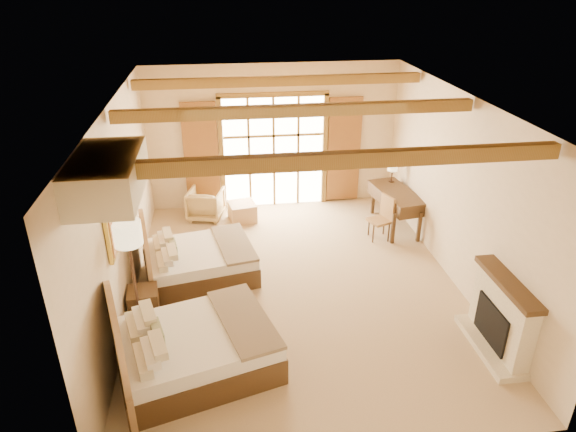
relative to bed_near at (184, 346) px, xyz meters
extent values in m
plane|color=tan|center=(1.81, 1.84, -0.41)|extent=(7.00, 7.00, 0.00)
plane|color=beige|center=(1.81, 5.34, 1.19)|extent=(5.50, 0.00, 5.50)
plane|color=beige|center=(-0.94, 1.84, 1.19)|extent=(0.00, 7.00, 7.00)
plane|color=beige|center=(4.56, 1.84, 1.19)|extent=(0.00, 7.00, 7.00)
plane|color=#B7813C|center=(1.81, 1.84, 2.79)|extent=(7.00, 7.00, 0.00)
cube|color=white|center=(1.81, 5.30, 0.84)|extent=(2.20, 0.02, 2.50)
cube|color=#8C6020|center=(0.21, 5.27, 0.84)|extent=(0.75, 0.06, 2.40)
cube|color=#8C6020|center=(3.41, 5.27, 0.84)|extent=(0.75, 0.06, 2.40)
cube|color=beige|center=(4.43, -0.16, 0.14)|extent=(0.25, 1.30, 1.10)
cube|color=black|center=(4.36, -0.16, 0.04)|extent=(0.18, 0.80, 0.60)
cube|color=beige|center=(4.34, -0.16, -0.36)|extent=(0.45, 1.40, 0.10)
cube|color=#422D16|center=(4.42, -0.16, 0.71)|extent=(0.30, 1.40, 0.08)
cube|color=yellow|center=(-0.90, 1.09, 1.34)|extent=(0.05, 0.95, 0.75)
cube|color=#D3753A|center=(-0.87, 1.09, 1.34)|extent=(0.02, 0.82, 0.62)
cube|color=beige|center=(-0.59, -0.16, 2.54)|extent=(0.70, 1.40, 0.45)
cube|color=#422D16|center=(0.15, 0.00, -0.21)|extent=(2.39, 2.05, 0.40)
cube|color=white|center=(0.15, 0.00, 0.10)|extent=(2.35, 2.01, 0.22)
cube|color=#7B6952|center=(0.85, 0.00, 0.22)|extent=(1.02, 1.69, 0.05)
cube|color=gray|center=(-0.32, 0.00, 0.33)|extent=(0.23, 0.44, 0.24)
cube|color=#422D16|center=(0.15, 2.35, -0.23)|extent=(2.08, 1.72, 0.36)
cube|color=white|center=(0.15, 2.35, 0.05)|extent=(2.04, 1.69, 0.20)
cube|color=#7B6952|center=(0.78, 2.35, 0.16)|extent=(0.81, 1.51, 0.05)
cube|color=gray|center=(-0.28, 2.35, 0.26)|extent=(0.18, 0.39, 0.22)
cube|color=#422D16|center=(-0.68, 1.22, -0.14)|extent=(0.49, 0.49, 0.54)
cylinder|color=#3E2A1F|center=(-0.69, 0.86, -0.39)|extent=(0.27, 0.27, 0.03)
cylinder|color=#3E2A1F|center=(-0.69, 0.86, 0.42)|extent=(0.04, 0.04, 1.61)
cylinder|color=#F4E5AB|center=(-0.69, 0.86, 1.31)|extent=(0.40, 0.40, 0.33)
imported|color=tan|center=(0.24, 4.76, -0.08)|extent=(0.88, 0.89, 0.67)
cube|color=#B77A53|center=(1.02, 4.54, -0.21)|extent=(0.64, 0.64, 0.40)
cube|color=#422D16|center=(4.20, 3.80, 0.38)|extent=(0.88, 1.59, 0.05)
cube|color=#422D16|center=(4.20, 3.80, 0.24)|extent=(0.86, 1.55, 0.24)
cube|color=olive|center=(3.72, 3.32, -0.01)|extent=(0.51, 0.51, 0.05)
cube|color=olive|center=(3.89, 3.32, 0.25)|extent=(0.18, 0.39, 0.49)
cylinder|color=#3E2A1F|center=(4.25, 4.33, 0.41)|extent=(0.13, 0.13, 0.02)
cylinder|color=#3E2A1F|center=(4.25, 4.33, 0.56)|extent=(0.03, 0.03, 0.30)
cylinder|color=#F4E5AB|center=(4.25, 4.33, 0.74)|extent=(0.21, 0.21, 0.17)
camera|label=1|loc=(0.65, -5.56, 4.58)|focal=32.00mm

